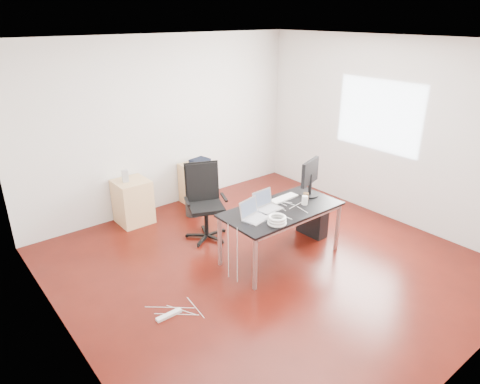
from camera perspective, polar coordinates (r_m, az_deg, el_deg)
room_shell at (r=5.20m, az=4.11°, el=3.90°), size 5.00×5.00×5.00m
desk at (r=5.62m, az=5.54°, el=-2.68°), size 1.60×0.80×0.73m
office_chair at (r=6.21m, az=-4.76°, el=-0.79°), size 0.63×0.64×1.08m
filing_cabinet_left at (r=6.91m, az=-14.09°, el=-1.25°), size 0.50×0.50×0.70m
filing_cabinet_right at (r=7.44m, az=-5.62°, el=1.13°), size 0.50×0.50×0.70m
pc_tower at (r=6.47m, az=9.61°, el=-3.80°), size 0.22×0.46×0.44m
wastebasket at (r=7.05m, az=-6.31°, el=-2.02°), size 0.30×0.30×0.28m
power_strip at (r=4.94m, az=-9.45°, el=-15.88°), size 0.30×0.06×0.04m
laptop_left at (r=5.28m, az=1.86°, el=-2.99°), size 0.38×0.32×0.23m
laptop_right at (r=5.54m, az=3.58°, el=-1.72°), size 0.34×0.27×0.23m
monitor at (r=5.95m, az=9.30°, el=2.13°), size 0.44×0.26×0.51m
keyboard at (r=5.87m, az=5.86°, el=-0.84°), size 0.45×0.16×0.02m
cup_white at (r=5.72m, az=8.63°, el=-1.10°), size 0.09×0.09×0.12m
cup_brown at (r=5.87m, az=8.77°, el=-0.59°), size 0.10×0.10×0.10m
cable_coil at (r=5.16m, az=4.96°, el=-3.76°), size 0.24×0.24×0.11m
power_adapter at (r=5.30m, az=5.59°, el=-3.52°), size 0.09×0.09×0.03m
speaker at (r=6.73m, az=-15.06°, el=2.05°), size 0.11×0.10×0.18m
navy_garment at (r=7.31m, az=-5.38°, el=4.05°), size 0.34×0.29×0.09m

